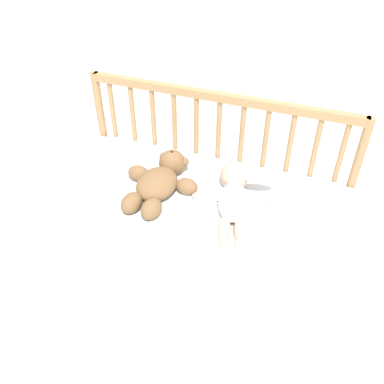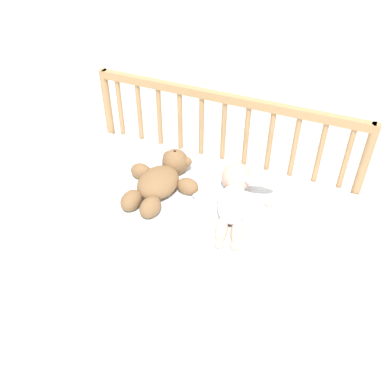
{
  "view_description": "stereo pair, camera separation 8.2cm",
  "coord_description": "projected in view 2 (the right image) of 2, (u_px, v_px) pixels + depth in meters",
  "views": [
    {
      "loc": [
        0.44,
        -1.2,
        1.57
      ],
      "look_at": [
        0.0,
        0.01,
        0.5
      ],
      "focal_mm": 40.0,
      "sensor_mm": 36.0,
      "label": 1
    },
    {
      "loc": [
        0.51,
        -1.17,
        1.57
      ],
      "look_at": [
        0.0,
        0.01,
        0.5
      ],
      "focal_mm": 40.0,
      "sensor_mm": 36.0,
      "label": 2
    }
  ],
  "objects": [
    {
      "name": "ground_plane",
      "position": [
        191.0,
        275.0,
        1.99
      ],
      "size": [
        12.0,
        12.0,
        0.0
      ],
      "primitive_type": "plane",
      "color": "silver"
    },
    {
      "name": "crib_mattress",
      "position": [
        191.0,
        242.0,
        1.85
      ],
      "size": [
        1.22,
        0.65,
        0.44
      ],
      "color": "silver",
      "rests_on": "ground_plane"
    },
    {
      "name": "crib_rail",
      "position": [
        223.0,
        139.0,
        1.89
      ],
      "size": [
        1.22,
        0.04,
        0.76
      ],
      "color": "tan",
      "rests_on": "ground_plane"
    },
    {
      "name": "blanket",
      "position": [
        198.0,
        202.0,
        1.71
      ],
      "size": [
        0.83,
        0.54,
        0.01
      ],
      "color": "white",
      "rests_on": "crib_mattress"
    },
    {
      "name": "teddy_bear",
      "position": [
        161.0,
        180.0,
        1.75
      ],
      "size": [
        0.32,
        0.39,
        0.12
      ],
      "color": "olive",
      "rests_on": "crib_mattress"
    },
    {
      "name": "baby",
      "position": [
        234.0,
        197.0,
        1.67
      ],
      "size": [
        0.32,
        0.42,
        0.12
      ],
      "color": "white",
      "rests_on": "crib_mattress"
    }
  ]
}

